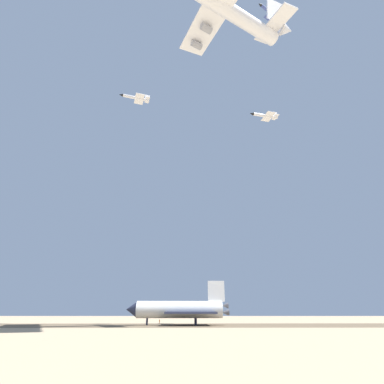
# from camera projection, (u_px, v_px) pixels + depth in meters

# --- Properties ---
(ground_plane) EXTENTS (1200.00, 1200.00, 0.00)m
(ground_plane) POSITION_uv_depth(u_px,v_px,m) (172.00, 325.00, 111.89)
(ground_plane) COLOR tan
(runway_strip) EXTENTS (441.04, 55.97, 0.02)m
(runway_strip) POSITION_uv_depth(u_px,v_px,m) (179.00, 325.00, 108.39)
(runway_strip) COLOR brown
(runway_strip) RESTS_ON ground
(space_shuttle) EXTENTS (38.54, 24.48, 15.80)m
(space_shuttle) POSITION_uv_depth(u_px,v_px,m) (178.00, 310.00, 110.43)
(space_shuttle) COLOR white
(space_shuttle) RESTS_ON ground
(carrier_jet) EXTENTS (74.47, 59.49, 21.48)m
(carrier_jet) POSITION_uv_depth(u_px,v_px,m) (216.00, 3.00, 119.45)
(carrier_jet) COLOR white
(chase_jet_lead) EXTENTS (14.21, 10.97, 4.00)m
(chase_jet_lead) POSITION_uv_depth(u_px,v_px,m) (270.00, 12.00, 156.88)
(chase_jet_lead) COLOR #38478C
(chase_jet_left_wing) EXTENTS (15.32, 8.79, 4.00)m
(chase_jet_left_wing) POSITION_uv_depth(u_px,v_px,m) (265.00, 116.00, 148.59)
(chase_jet_left_wing) COLOR silver
(chase_jet_high_escort) EXTENTS (15.25, 8.96, 4.00)m
(chase_jet_high_escort) POSITION_uv_depth(u_px,v_px,m) (136.00, 98.00, 147.43)
(chase_jet_high_escort) COLOR silver
(ground_crew_near_nose) EXTENTS (0.29, 0.64, 1.73)m
(ground_crew_near_nose) POSITION_uv_depth(u_px,v_px,m) (159.00, 321.00, 124.84)
(ground_crew_near_nose) COLOR orange
(ground_crew_near_nose) RESTS_ON ground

